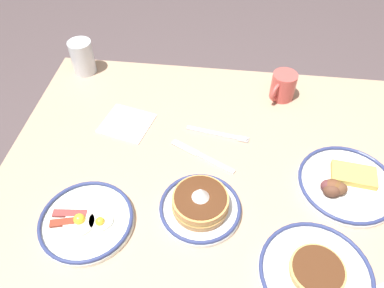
{
  "coord_description": "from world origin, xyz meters",
  "views": [
    {
      "loc": [
        -0.02,
        0.7,
        1.61
      ],
      "look_at": [
        0.07,
        -0.05,
        0.79
      ],
      "focal_mm": 35.32,
      "sensor_mm": 36.0,
      "label": 1
    }
  ],
  "objects_px": {
    "plate_far_side": "(316,273)",
    "paper_napkin": "(127,123)",
    "plate_far_companion": "(200,205)",
    "butter_knife": "(202,156)",
    "plate_near_main": "(345,184)",
    "fork_near": "(218,134)",
    "coffee_mug": "(283,86)",
    "drinking_glass": "(83,59)",
    "plate_center_pancakes": "(86,221)"
  },
  "relations": [
    {
      "from": "plate_far_side",
      "to": "paper_napkin",
      "type": "relative_size",
      "value": 1.76
    },
    {
      "from": "plate_far_companion",
      "to": "butter_knife",
      "type": "bearing_deg",
      "value": -86.01
    },
    {
      "from": "plate_near_main",
      "to": "fork_near",
      "type": "distance_m",
      "value": 0.39
    },
    {
      "from": "coffee_mug",
      "to": "fork_near",
      "type": "bearing_deg",
      "value": 45.92
    },
    {
      "from": "coffee_mug",
      "to": "paper_napkin",
      "type": "xyz_separation_m",
      "value": [
        0.5,
        0.19,
        -0.05
      ]
    },
    {
      "from": "plate_near_main",
      "to": "paper_napkin",
      "type": "xyz_separation_m",
      "value": [
        0.66,
        -0.17,
        -0.01
      ]
    },
    {
      "from": "paper_napkin",
      "to": "fork_near",
      "type": "distance_m",
      "value": 0.3
    },
    {
      "from": "drinking_glass",
      "to": "paper_napkin",
      "type": "xyz_separation_m",
      "value": [
        -0.22,
        0.26,
        -0.05
      ]
    },
    {
      "from": "plate_far_companion",
      "to": "plate_near_main",
      "type": "bearing_deg",
      "value": -162.28
    },
    {
      "from": "plate_center_pancakes",
      "to": "drinking_glass",
      "type": "relative_size",
      "value": 1.97
    },
    {
      "from": "drinking_glass",
      "to": "paper_napkin",
      "type": "relative_size",
      "value": 0.82
    },
    {
      "from": "plate_far_side",
      "to": "fork_near",
      "type": "distance_m",
      "value": 0.5
    },
    {
      "from": "plate_far_companion",
      "to": "drinking_glass",
      "type": "height_order",
      "value": "drinking_glass"
    },
    {
      "from": "fork_near",
      "to": "drinking_glass",
      "type": "bearing_deg",
      "value": -27.63
    },
    {
      "from": "plate_far_side",
      "to": "plate_near_main",
      "type": "bearing_deg",
      "value": -111.47
    },
    {
      "from": "coffee_mug",
      "to": "fork_near",
      "type": "xyz_separation_m",
      "value": [
        0.2,
        0.21,
        -0.05
      ]
    },
    {
      "from": "paper_napkin",
      "to": "fork_near",
      "type": "relative_size",
      "value": 0.76
    },
    {
      "from": "plate_center_pancakes",
      "to": "fork_near",
      "type": "distance_m",
      "value": 0.47
    },
    {
      "from": "coffee_mug",
      "to": "butter_knife",
      "type": "xyz_separation_m",
      "value": [
        0.24,
        0.3,
        -0.05
      ]
    },
    {
      "from": "plate_far_side",
      "to": "drinking_glass",
      "type": "xyz_separation_m",
      "value": [
        0.77,
        -0.7,
        0.04
      ]
    },
    {
      "from": "plate_near_main",
      "to": "coffee_mug",
      "type": "relative_size",
      "value": 2.54
    },
    {
      "from": "plate_near_main",
      "to": "plate_far_companion",
      "type": "relative_size",
      "value": 1.24
    },
    {
      "from": "plate_center_pancakes",
      "to": "plate_far_side",
      "type": "height_order",
      "value": "plate_far_side"
    },
    {
      "from": "plate_far_companion",
      "to": "butter_knife",
      "type": "relative_size",
      "value": 1.08
    },
    {
      "from": "butter_knife",
      "to": "plate_near_main",
      "type": "bearing_deg",
      "value": 171.07
    },
    {
      "from": "plate_near_main",
      "to": "fork_near",
      "type": "relative_size",
      "value": 1.36
    },
    {
      "from": "plate_near_main",
      "to": "butter_knife",
      "type": "relative_size",
      "value": 1.34
    },
    {
      "from": "butter_knife",
      "to": "plate_far_companion",
      "type": "bearing_deg",
      "value": 93.99
    },
    {
      "from": "plate_center_pancakes",
      "to": "paper_napkin",
      "type": "bearing_deg",
      "value": -92.32
    },
    {
      "from": "butter_knife",
      "to": "plate_center_pancakes",
      "type": "bearing_deg",
      "value": 43.79
    },
    {
      "from": "plate_far_side",
      "to": "plate_far_companion",
      "type": "bearing_deg",
      "value": -26.89
    },
    {
      "from": "plate_far_companion",
      "to": "paper_napkin",
      "type": "distance_m",
      "value": 0.4
    },
    {
      "from": "plate_center_pancakes",
      "to": "plate_far_side",
      "type": "xyz_separation_m",
      "value": [
        -0.57,
        0.07,
        0.0
      ]
    },
    {
      "from": "plate_far_companion",
      "to": "fork_near",
      "type": "height_order",
      "value": "plate_far_companion"
    },
    {
      "from": "plate_far_companion",
      "to": "paper_napkin",
      "type": "xyz_separation_m",
      "value": [
        0.27,
        -0.3,
        -0.02
      ]
    },
    {
      "from": "plate_center_pancakes",
      "to": "plate_far_companion",
      "type": "relative_size",
      "value": 1.12
    },
    {
      "from": "coffee_mug",
      "to": "butter_knife",
      "type": "bearing_deg",
      "value": 51.77
    },
    {
      "from": "plate_far_side",
      "to": "fork_near",
      "type": "relative_size",
      "value": 1.34
    },
    {
      "from": "butter_knife",
      "to": "paper_napkin",
      "type": "bearing_deg",
      "value": -23.35
    },
    {
      "from": "plate_near_main",
      "to": "coffee_mug",
      "type": "bearing_deg",
      "value": -66.47
    },
    {
      "from": "plate_near_main",
      "to": "fork_near",
      "type": "height_order",
      "value": "plate_near_main"
    },
    {
      "from": "plate_far_side",
      "to": "coffee_mug",
      "type": "relative_size",
      "value": 2.5
    },
    {
      "from": "plate_far_side",
      "to": "coffee_mug",
      "type": "bearing_deg",
      "value": -85.03
    },
    {
      "from": "paper_napkin",
      "to": "butter_knife",
      "type": "relative_size",
      "value": 0.75
    },
    {
      "from": "drinking_glass",
      "to": "fork_near",
      "type": "relative_size",
      "value": 0.62
    },
    {
      "from": "paper_napkin",
      "to": "butter_knife",
      "type": "xyz_separation_m",
      "value": [
        -0.26,
        0.11,
        0.0
      ]
    },
    {
      "from": "drinking_glass",
      "to": "butter_knife",
      "type": "height_order",
      "value": "drinking_glass"
    },
    {
      "from": "plate_far_companion",
      "to": "plate_center_pancakes",
      "type": "bearing_deg",
      "value": 14.45
    },
    {
      "from": "drinking_glass",
      "to": "paper_napkin",
      "type": "bearing_deg",
      "value": 130.41
    },
    {
      "from": "fork_near",
      "to": "plate_near_main",
      "type": "bearing_deg",
      "value": 155.98
    }
  ]
}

